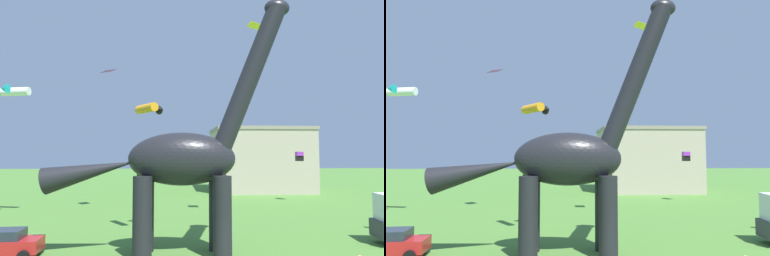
# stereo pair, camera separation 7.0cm
# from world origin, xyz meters

# --- Properties ---
(dinosaur_sculpture) EXTENTS (14.52, 3.08, 15.18)m
(dinosaur_sculpture) POSITION_xyz_m (-1.96, 4.48, 5.49)
(dinosaur_sculpture) COLOR black
(dinosaur_sculpture) RESTS_ON ground_plane
(parked_sedan_left) EXTENTS (4.31, 2.07, 1.55)m
(parked_sedan_left) POSITION_xyz_m (-11.97, 4.59, 0.81)
(parked_sedan_left) COLOR red
(parked_sedan_left) RESTS_ON ground_plane
(person_near_flyer) EXTENTS (0.66, 0.29, 1.76)m
(person_near_flyer) POSITION_xyz_m (13.37, 10.56, 1.07)
(person_near_flyer) COLOR #6B6056
(person_near_flyer) RESTS_ON ground_plane
(kite_mid_right) EXTENTS (2.89, 2.66, 0.82)m
(kite_mid_right) POSITION_xyz_m (-17.25, 16.96, 11.59)
(kite_mid_right) COLOR white
(kite_apex) EXTENTS (1.85, 1.94, 0.30)m
(kite_apex) POSITION_xyz_m (-8.83, 18.50, 13.95)
(kite_apex) COLOR purple
(kite_mid_center) EXTENTS (2.37, 2.25, 0.67)m
(kite_mid_center) POSITION_xyz_m (-4.12, 9.34, 9.04)
(kite_mid_center) COLOR orange
(kite_high_right) EXTENTS (1.06, 1.41, 0.32)m
(kite_high_right) POSITION_xyz_m (4.70, 13.73, 17.04)
(kite_high_right) COLOR yellow
(kite_mid_left) EXTENTS (0.81, 0.81, 1.13)m
(kite_mid_left) POSITION_xyz_m (12.96, 25.91, 5.46)
(kite_mid_left) COLOR purple
(background_building_block) EXTENTS (14.61, 11.92, 9.75)m
(background_building_block) POSITION_xyz_m (11.22, 38.62, 4.88)
(background_building_block) COLOR #B7A893
(background_building_block) RESTS_ON ground_plane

